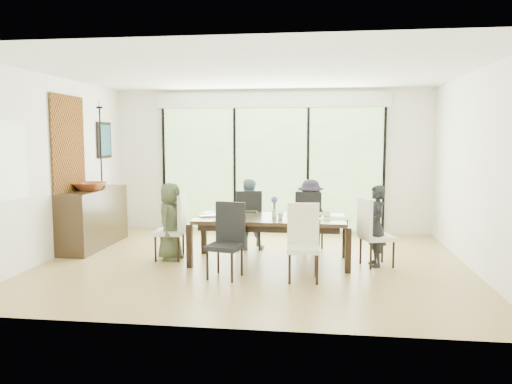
# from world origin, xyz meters

# --- Properties ---
(floor) EXTENTS (6.00, 5.00, 0.01)m
(floor) POSITION_xyz_m (0.00, 0.00, -0.01)
(floor) COLOR olive
(floor) RESTS_ON ground
(ceiling) EXTENTS (6.00, 5.00, 0.01)m
(ceiling) POSITION_xyz_m (0.00, 0.00, 2.71)
(ceiling) COLOR white
(ceiling) RESTS_ON wall_back
(wall_back) EXTENTS (6.00, 0.02, 2.70)m
(wall_back) POSITION_xyz_m (0.00, 2.51, 1.35)
(wall_back) COLOR white
(wall_back) RESTS_ON floor
(wall_front) EXTENTS (6.00, 0.02, 2.70)m
(wall_front) POSITION_xyz_m (0.00, -2.51, 1.35)
(wall_front) COLOR silver
(wall_front) RESTS_ON floor
(wall_left) EXTENTS (0.02, 5.00, 2.70)m
(wall_left) POSITION_xyz_m (-3.01, 0.00, 1.35)
(wall_left) COLOR silver
(wall_left) RESTS_ON floor
(wall_right) EXTENTS (0.02, 5.00, 2.70)m
(wall_right) POSITION_xyz_m (3.01, 0.00, 1.35)
(wall_right) COLOR beige
(wall_right) RESTS_ON floor
(glass_doors) EXTENTS (4.20, 0.02, 2.30)m
(glass_doors) POSITION_xyz_m (0.00, 2.47, 1.20)
(glass_doors) COLOR #598C3F
(glass_doors) RESTS_ON wall_back
(blinds_header) EXTENTS (4.40, 0.06, 0.28)m
(blinds_header) POSITION_xyz_m (0.00, 2.46, 2.50)
(blinds_header) COLOR white
(blinds_header) RESTS_ON wall_back
(mullion_a) EXTENTS (0.05, 0.04, 2.30)m
(mullion_a) POSITION_xyz_m (-2.10, 2.46, 1.20)
(mullion_a) COLOR black
(mullion_a) RESTS_ON wall_back
(mullion_b) EXTENTS (0.05, 0.04, 2.30)m
(mullion_b) POSITION_xyz_m (-0.70, 2.46, 1.20)
(mullion_b) COLOR black
(mullion_b) RESTS_ON wall_back
(mullion_c) EXTENTS (0.05, 0.04, 2.30)m
(mullion_c) POSITION_xyz_m (0.70, 2.46, 1.20)
(mullion_c) COLOR black
(mullion_c) RESTS_ON wall_back
(mullion_d) EXTENTS (0.05, 0.04, 2.30)m
(mullion_d) POSITION_xyz_m (2.10, 2.46, 1.20)
(mullion_d) COLOR black
(mullion_d) RESTS_ON wall_back
(side_window) EXTENTS (0.02, 0.90, 1.00)m
(side_window) POSITION_xyz_m (-2.97, -1.20, 1.50)
(side_window) COLOR #8CAD7F
(side_window) RESTS_ON wall_left
(deck) EXTENTS (6.00, 1.80, 0.10)m
(deck) POSITION_xyz_m (0.00, 3.40, -0.05)
(deck) COLOR brown
(deck) RESTS_ON ground
(rail_top) EXTENTS (6.00, 0.08, 0.06)m
(rail_top) POSITION_xyz_m (0.00, 4.20, 0.55)
(rail_top) COLOR #523423
(rail_top) RESTS_ON deck
(foliage_left) EXTENTS (3.20, 3.20, 3.20)m
(foliage_left) POSITION_xyz_m (-1.80, 5.20, 1.44)
(foliage_left) COLOR #14380F
(foliage_left) RESTS_ON ground
(foliage_mid) EXTENTS (4.00, 4.00, 4.00)m
(foliage_mid) POSITION_xyz_m (0.40, 5.80, 1.80)
(foliage_mid) COLOR #14380F
(foliage_mid) RESTS_ON ground
(foliage_right) EXTENTS (2.80, 2.80, 2.80)m
(foliage_right) POSITION_xyz_m (2.20, 5.00, 1.26)
(foliage_right) COLOR #14380F
(foliage_right) RESTS_ON ground
(foliage_far) EXTENTS (3.60, 3.60, 3.60)m
(foliage_far) POSITION_xyz_m (-0.60, 6.50, 1.62)
(foliage_far) COLOR #14380F
(foliage_far) RESTS_ON ground
(table_top) EXTENTS (2.12, 0.97, 0.05)m
(table_top) POSITION_xyz_m (0.23, 0.06, 0.64)
(table_top) COLOR black
(table_top) RESTS_ON floor
(table_apron) EXTENTS (1.94, 0.79, 0.09)m
(table_apron) POSITION_xyz_m (0.23, 0.06, 0.56)
(table_apron) COLOR black
(table_apron) RESTS_ON floor
(table_leg_fl) EXTENTS (0.08, 0.08, 0.61)m
(table_leg_fl) POSITION_xyz_m (-0.85, -0.37, 0.30)
(table_leg_fl) COLOR black
(table_leg_fl) RESTS_ON floor
(table_leg_fr) EXTENTS (0.08, 0.08, 0.61)m
(table_leg_fr) POSITION_xyz_m (1.31, -0.37, 0.30)
(table_leg_fr) COLOR black
(table_leg_fr) RESTS_ON floor
(table_leg_bl) EXTENTS (0.08, 0.08, 0.61)m
(table_leg_bl) POSITION_xyz_m (-0.85, 0.49, 0.30)
(table_leg_bl) COLOR black
(table_leg_bl) RESTS_ON floor
(table_leg_br) EXTENTS (0.08, 0.08, 0.61)m
(table_leg_br) POSITION_xyz_m (1.31, 0.49, 0.30)
(table_leg_br) COLOR black
(table_leg_br) RESTS_ON floor
(chair_left_end) EXTENTS (0.43, 0.43, 0.97)m
(chair_left_end) POSITION_xyz_m (-1.27, 0.06, 0.49)
(chair_left_end) COLOR white
(chair_left_end) RESTS_ON floor
(chair_right_end) EXTENTS (0.52, 0.52, 0.97)m
(chair_right_end) POSITION_xyz_m (1.73, 0.06, 0.49)
(chair_right_end) COLOR white
(chair_right_end) RESTS_ON floor
(chair_far_left) EXTENTS (0.49, 0.49, 0.97)m
(chair_far_left) POSITION_xyz_m (-0.22, 0.91, 0.49)
(chair_far_left) COLOR black
(chair_far_left) RESTS_ON floor
(chair_far_right) EXTENTS (0.46, 0.46, 0.97)m
(chair_far_right) POSITION_xyz_m (0.78, 0.91, 0.49)
(chair_far_right) COLOR black
(chair_far_right) RESTS_ON floor
(chair_near_left) EXTENTS (0.48, 0.48, 0.97)m
(chair_near_left) POSITION_xyz_m (-0.27, -0.81, 0.49)
(chair_near_left) COLOR black
(chair_near_left) RESTS_ON floor
(chair_near_right) EXTENTS (0.43, 0.43, 0.97)m
(chair_near_right) POSITION_xyz_m (0.73, -0.81, 0.49)
(chair_near_right) COLOR white
(chair_near_right) RESTS_ON floor
(person_left_end) EXTENTS (0.40, 0.57, 1.14)m
(person_left_end) POSITION_xyz_m (-1.25, 0.06, 0.57)
(person_left_end) COLOR #3F4830
(person_left_end) RESTS_ON floor
(person_right_end) EXTENTS (0.43, 0.58, 1.14)m
(person_right_end) POSITION_xyz_m (1.71, 0.06, 0.57)
(person_right_end) COLOR black
(person_right_end) RESTS_ON floor
(person_far_left) EXTENTS (0.60, 0.45, 1.14)m
(person_far_left) POSITION_xyz_m (-0.22, 0.89, 0.57)
(person_far_left) COLOR #7596AA
(person_far_left) RESTS_ON floor
(person_far_right) EXTENTS (0.60, 0.45, 1.14)m
(person_far_right) POSITION_xyz_m (0.78, 0.89, 0.57)
(person_far_right) COLOR #292233
(person_far_right) RESTS_ON floor
(placemat_left) EXTENTS (0.39, 0.28, 0.01)m
(placemat_left) POSITION_xyz_m (-0.72, 0.06, 0.66)
(placemat_left) COLOR #8ABD43
(placemat_left) RESTS_ON table_top
(placemat_right) EXTENTS (0.39, 0.28, 0.01)m
(placemat_right) POSITION_xyz_m (1.18, 0.06, 0.66)
(placemat_right) COLOR #86C747
(placemat_right) RESTS_ON table_top
(placemat_far_l) EXTENTS (0.39, 0.28, 0.01)m
(placemat_far_l) POSITION_xyz_m (-0.22, 0.46, 0.66)
(placemat_far_l) COLOR #81B540
(placemat_far_l) RESTS_ON table_top
(placemat_far_r) EXTENTS (0.39, 0.28, 0.01)m
(placemat_far_r) POSITION_xyz_m (0.78, 0.46, 0.66)
(placemat_far_r) COLOR #8AB03E
(placemat_far_r) RESTS_ON table_top
(placemat_paper) EXTENTS (0.39, 0.28, 0.01)m
(placemat_paper) POSITION_xyz_m (-0.32, -0.24, 0.66)
(placemat_paper) COLOR white
(placemat_paper) RESTS_ON table_top
(tablet_far_l) EXTENTS (0.23, 0.16, 0.01)m
(tablet_far_l) POSITION_xyz_m (-0.12, 0.41, 0.67)
(tablet_far_l) COLOR black
(tablet_far_l) RESTS_ON table_top
(tablet_far_r) EXTENTS (0.21, 0.15, 0.01)m
(tablet_far_r) POSITION_xyz_m (0.73, 0.41, 0.67)
(tablet_far_r) COLOR black
(tablet_far_r) RESTS_ON table_top
(papers) EXTENTS (0.26, 0.19, 0.00)m
(papers) POSITION_xyz_m (0.93, 0.01, 0.66)
(papers) COLOR white
(papers) RESTS_ON table_top
(platter_base) EXTENTS (0.23, 0.23, 0.02)m
(platter_base) POSITION_xyz_m (-0.32, -0.24, 0.68)
(platter_base) COLOR white
(platter_base) RESTS_ON table_top
(platter_snacks) EXTENTS (0.18, 0.18, 0.01)m
(platter_snacks) POSITION_xyz_m (-0.32, -0.24, 0.69)
(platter_snacks) COLOR orange
(platter_snacks) RESTS_ON table_top
(vase) EXTENTS (0.07, 0.07, 0.11)m
(vase) POSITION_xyz_m (0.28, 0.11, 0.72)
(vase) COLOR silver
(vase) RESTS_ON table_top
(hyacinth_stems) EXTENTS (0.04, 0.04, 0.14)m
(hyacinth_stems) POSITION_xyz_m (0.28, 0.11, 0.82)
(hyacinth_stems) COLOR #337226
(hyacinth_stems) RESTS_ON table_top
(hyacinth_blooms) EXTENTS (0.10, 0.10, 0.10)m
(hyacinth_blooms) POSITION_xyz_m (0.28, 0.11, 0.91)
(hyacinth_blooms) COLOR #4E57C3
(hyacinth_blooms) RESTS_ON table_top
(laptop) EXTENTS (0.35, 0.32, 0.02)m
(laptop) POSITION_xyz_m (-0.62, -0.04, 0.67)
(laptop) COLOR silver
(laptop) RESTS_ON table_top
(cup_a) EXTENTS (0.15, 0.15, 0.08)m
(cup_a) POSITION_xyz_m (-0.47, 0.21, 0.70)
(cup_a) COLOR white
(cup_a) RESTS_ON table_top
(cup_b) EXTENTS (0.10, 0.10, 0.08)m
(cup_b) POSITION_xyz_m (0.38, -0.04, 0.70)
(cup_b) COLOR white
(cup_b) RESTS_ON table_top
(cup_c) EXTENTS (0.15, 0.15, 0.08)m
(cup_c) POSITION_xyz_m (1.03, 0.16, 0.70)
(cup_c) COLOR white
(cup_c) RESTS_ON table_top
(book) EXTENTS (0.20, 0.23, 0.02)m
(book) POSITION_xyz_m (0.48, 0.11, 0.67)
(book) COLOR white
(book) RESTS_ON table_top
(sideboard) EXTENTS (0.48, 1.69, 0.95)m
(sideboard) POSITION_xyz_m (-2.76, 0.74, 0.48)
(sideboard) COLOR black
(sideboard) RESTS_ON floor
(bowl) EXTENTS (0.50, 0.50, 0.12)m
(bowl) POSITION_xyz_m (-2.76, 0.64, 1.01)
(bowl) COLOR brown
(bowl) RESTS_ON sideboard
(candlestick_base) EXTENTS (0.11, 0.11, 0.04)m
(candlestick_base) POSITION_xyz_m (-2.76, 1.09, 0.97)
(candlestick_base) COLOR black
(candlestick_base) RESTS_ON sideboard
(candlestick_shaft) EXTENTS (0.03, 0.03, 1.32)m
(candlestick_shaft) POSITION_xyz_m (-2.76, 1.09, 1.64)
(candlestick_shaft) COLOR black
(candlestick_shaft) RESTS_ON sideboard
(candlestick_pan) EXTENTS (0.11, 0.11, 0.03)m
(candlestick_pan) POSITION_xyz_m (-2.76, 1.09, 2.30)
(candlestick_pan) COLOR black
(candlestick_pan) RESTS_ON sideboard
(candle) EXTENTS (0.04, 0.04, 0.11)m
(candle) POSITION_xyz_m (-2.76, 1.09, 2.36)
(candle) COLOR silver
(candle) RESTS_ON sideboard
(tapestry) EXTENTS (0.02, 1.00, 1.50)m
(tapestry) POSITION_xyz_m (-2.97, 0.40, 1.70)
(tapestry) COLOR brown
(tapestry) RESTS_ON wall_left
(art_frame) EXTENTS (0.03, 0.55, 0.65)m
(art_frame) POSITION_xyz_m (-2.97, 1.70, 1.75)
(art_frame) COLOR black
(art_frame) RESTS_ON wall_left
(art_canvas) EXTENTS (0.01, 0.45, 0.55)m
(art_canvas) POSITION_xyz_m (-2.95, 1.70, 1.75)
(art_canvas) COLOR #1B4958
(art_canvas) RESTS_ON wall_left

